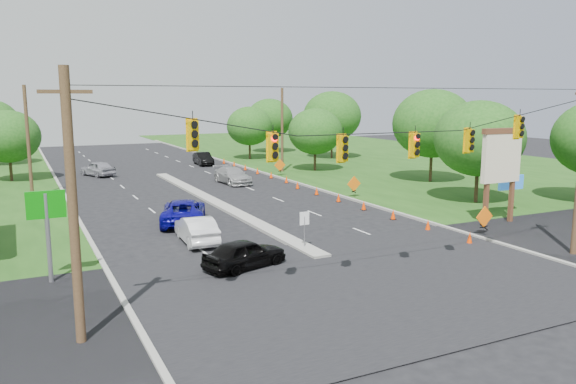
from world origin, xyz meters
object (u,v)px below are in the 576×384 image
blue_pickup (184,211)px  pylon_sign (502,161)px  white_sedan (196,229)px  black_sedan (245,254)px

blue_pickup → pylon_sign: bearing=173.2°
white_sedan → blue_pickup: (0.66, 4.96, 0.05)m
white_sedan → blue_pickup: blue_pickup is taller
black_sedan → pylon_sign: bearing=-101.4°
pylon_sign → black_sedan: (-18.40, -1.92, -3.28)m
pylon_sign → black_sedan: bearing=-174.0°
black_sedan → blue_pickup: blue_pickup is taller
pylon_sign → black_sedan: 18.79m
black_sedan → blue_pickup: 10.62m
black_sedan → white_sedan: (-0.64, 5.66, 0.03)m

